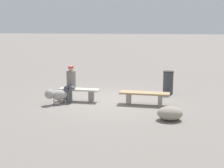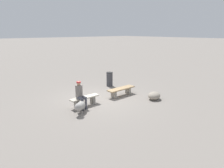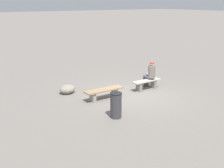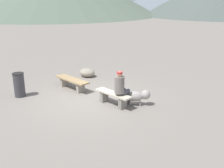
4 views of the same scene
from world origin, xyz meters
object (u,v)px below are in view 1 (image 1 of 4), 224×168
object	(u,v)px
bench_right	(79,93)
bench_left	(144,96)
boulder	(170,113)
dog	(56,95)
seated_person	(71,81)
trash_bin	(168,83)

from	to	relation	value
bench_right	bench_left	bearing A→B (deg)	179.49
bench_left	boulder	bearing A→B (deg)	120.10
bench_left	dog	distance (m)	3.15
bench_left	seated_person	xyz separation A→B (m)	(2.73, 0.06, 0.43)
bench_left	trash_bin	distance (m)	2.10
bench_left	boulder	world-z (taller)	bench_left
dog	bench_left	bearing A→B (deg)	149.61
boulder	bench_right	bearing A→B (deg)	-25.88
bench_right	dog	xyz separation A→B (m)	(0.65, 0.64, 0.03)
boulder	trash_bin	bearing A→B (deg)	-87.06
bench_right	trash_bin	world-z (taller)	trash_bin
seated_person	bench_right	bearing A→B (deg)	-168.00
bench_right	seated_person	world-z (taller)	seated_person
trash_bin	bench_left	bearing A→B (deg)	68.81
dog	seated_person	bearing A→B (deg)	-163.85
bench_left	boulder	distance (m)	1.88
seated_person	trash_bin	world-z (taller)	seated_person
trash_bin	boulder	distance (m)	3.59
dog	boulder	bearing A→B (deg)	124.31
bench_left	trash_bin	size ratio (longest dim) A/B	1.88
dog	boulder	xyz separation A→B (m)	(-4.02, 1.00, -0.14)
bench_right	dog	distance (m)	0.91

